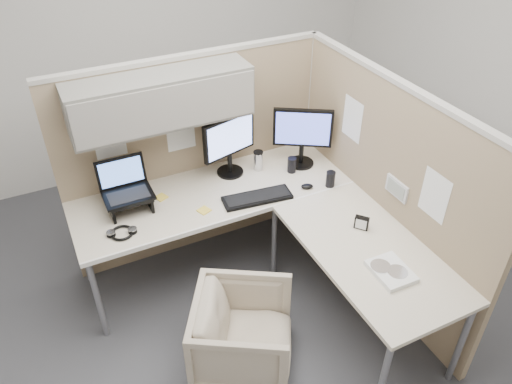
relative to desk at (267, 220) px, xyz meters
name	(u,v)px	position (x,y,z in m)	size (l,w,h in m)	color
ground	(259,307)	(-0.12, -0.13, -0.69)	(4.50, 4.50, 0.00)	#3A3A3F
partition_back	(180,132)	(-0.34, 0.70, 0.41)	(2.00, 0.36, 1.63)	#9A8265
partition_right	(380,190)	(0.78, -0.19, 0.13)	(0.07, 2.03, 1.63)	#9A8265
desk	(267,220)	(0.00, 0.00, 0.00)	(2.00, 1.98, 0.73)	beige
office_chair	(243,330)	(-0.41, -0.49, -0.38)	(0.59, 0.56, 0.61)	beige
monitor_left	(229,141)	(-0.02, 0.58, 0.32)	(0.43, 0.20, 0.47)	black
monitor_right	(302,133)	(0.52, 0.46, 0.32)	(0.39, 0.26, 0.47)	black
laptop_station	(127,192)	(-0.81, 0.49, 0.17)	(0.33, 0.28, 0.34)	black
keyboard	(257,198)	(0.02, 0.19, 0.05)	(0.49, 0.16, 0.02)	black
mouse	(307,186)	(0.40, 0.15, 0.06)	(0.09, 0.06, 0.03)	black
travel_mug	(258,160)	(0.19, 0.53, 0.12)	(0.07, 0.07, 0.16)	silver
soda_can_green	(330,179)	(0.57, 0.10, 0.10)	(0.07, 0.07, 0.12)	black
soda_can_silver	(292,165)	(0.41, 0.39, 0.10)	(0.07, 0.07, 0.12)	black
sticky_note_c	(161,197)	(-0.58, 0.50, 0.05)	(0.08, 0.08, 0.01)	yellow
sticky_note_a	(204,210)	(-0.37, 0.23, 0.05)	(0.08, 0.08, 0.01)	yellow
headphones	(122,233)	(-0.93, 0.24, 0.06)	(0.19, 0.18, 0.03)	black
paper_stack	(391,271)	(0.40, -0.80, 0.06)	(0.21, 0.27, 0.03)	white
desk_clock	(362,223)	(0.49, -0.39, 0.09)	(0.09, 0.09, 0.09)	black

